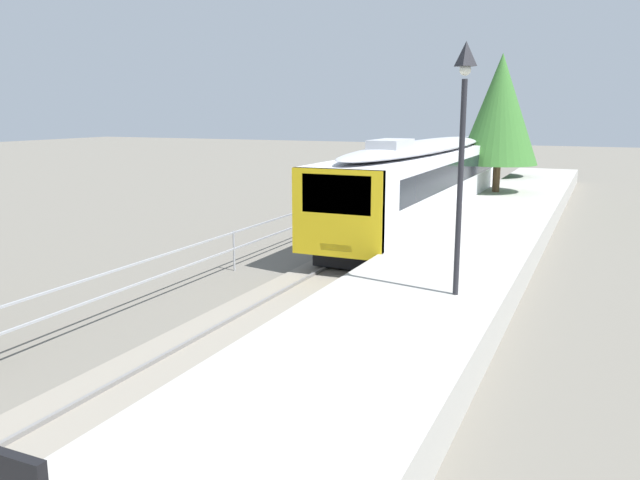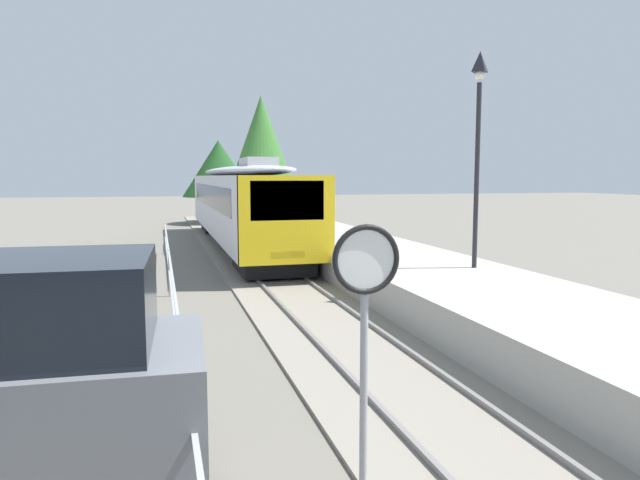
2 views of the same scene
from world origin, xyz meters
name	(u,v)px [view 1 (image 1 of 2)]	position (x,y,z in m)	size (l,w,h in m)	color
ground_plane	(259,264)	(-3.00, 22.00, 0.00)	(160.00, 160.00, 0.00)	#6B665B
track_rails	(345,273)	(0.00, 22.00, 0.03)	(3.20, 60.00, 0.14)	gray
commuter_train	(425,176)	(0.00, 31.00, 2.15)	(2.82, 19.71, 3.74)	silver
station_platform	(452,271)	(3.25, 22.00, 0.45)	(3.90, 60.00, 0.90)	#A8A59E
platform_lamp_mid_platform	(463,122)	(4.16, 18.16, 4.62)	(0.34, 0.34, 5.35)	#232328
tree_behind_carpark	(500,110)	(2.00, 37.07, 4.93)	(3.83, 3.83, 7.61)	brown
tree_behind_station_far	(494,130)	(0.46, 45.19, 3.73)	(4.91, 4.91, 5.64)	brown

